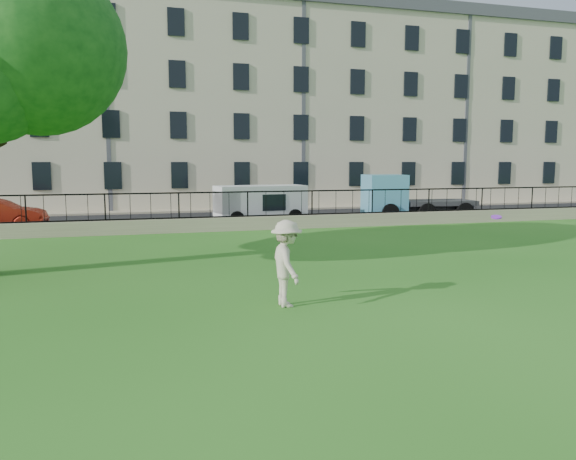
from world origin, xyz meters
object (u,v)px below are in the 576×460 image
object	(u,v)px
white_van	(260,204)
blue_truck	(416,197)
man	(287,263)
frisbee	(496,217)

from	to	relation	value
white_van	blue_truck	distance (m)	8.43
man	frisbee	world-z (taller)	man
frisbee	blue_truck	xyz separation A→B (m)	(5.67, 14.27, -0.43)
man	blue_truck	distance (m)	19.42
white_van	frisbee	bearing A→B (deg)	-85.61
frisbee	white_van	world-z (taller)	white_van
frisbee	blue_truck	size ratio (longest dim) A/B	0.05
blue_truck	man	bearing A→B (deg)	-120.62
frisbee	blue_truck	distance (m)	15.36
man	frisbee	bearing A→B (deg)	-79.00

